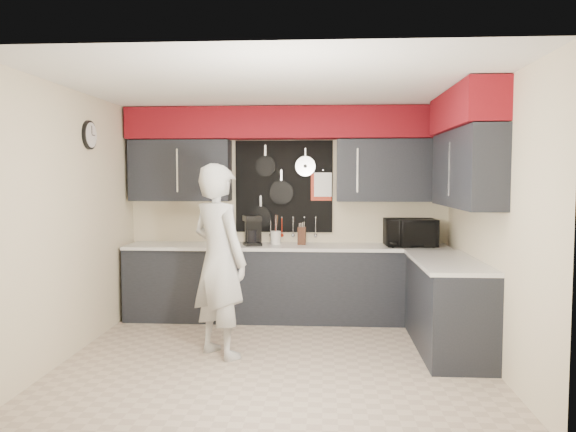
# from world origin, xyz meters

# --- Properties ---
(ground) EXTENTS (4.00, 4.00, 0.00)m
(ground) POSITION_xyz_m (0.00, 0.00, 0.00)
(ground) COLOR #BFAB94
(ground) RESTS_ON ground
(back_wall_assembly) EXTENTS (4.00, 0.36, 2.60)m
(back_wall_assembly) POSITION_xyz_m (0.01, 1.60, 2.01)
(back_wall_assembly) COLOR beige
(back_wall_assembly) RESTS_ON ground
(right_wall_assembly) EXTENTS (0.36, 3.50, 2.60)m
(right_wall_assembly) POSITION_xyz_m (1.85, 0.26, 1.94)
(right_wall_assembly) COLOR beige
(right_wall_assembly) RESTS_ON ground
(left_wall_assembly) EXTENTS (0.05, 3.50, 2.60)m
(left_wall_assembly) POSITION_xyz_m (-1.99, 0.02, 1.33)
(left_wall_assembly) COLOR beige
(left_wall_assembly) RESTS_ON ground
(base_cabinets) EXTENTS (3.95, 2.20, 0.92)m
(base_cabinets) POSITION_xyz_m (0.49, 1.13, 0.46)
(base_cabinets) COLOR black
(base_cabinets) RESTS_ON ground
(microwave) EXTENTS (0.62, 0.44, 0.33)m
(microwave) POSITION_xyz_m (1.48, 1.42, 1.08)
(microwave) COLOR black
(microwave) RESTS_ON base_cabinets
(knife_block) EXTENTS (0.10, 0.10, 0.21)m
(knife_block) POSITION_xyz_m (0.18, 1.50, 1.03)
(knife_block) COLOR #341E10
(knife_block) RESTS_ON base_cabinets
(utensil_crock) EXTENTS (0.13, 0.13, 0.16)m
(utensil_crock) POSITION_xyz_m (-0.14, 1.51, 1.00)
(utensil_crock) COLOR silver
(utensil_crock) RESTS_ON base_cabinets
(coffee_maker) EXTENTS (0.26, 0.29, 0.36)m
(coffee_maker) POSITION_xyz_m (-0.41, 1.42, 1.11)
(coffee_maker) COLOR black
(coffee_maker) RESTS_ON base_cabinets
(person) EXTENTS (0.81, 0.79, 1.87)m
(person) POSITION_xyz_m (-0.56, 0.02, 0.94)
(person) COLOR beige
(person) RESTS_ON ground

